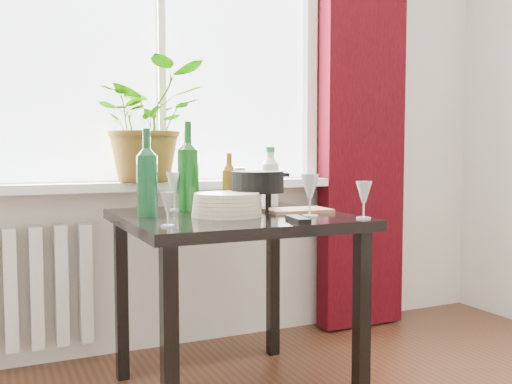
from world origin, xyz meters
name	(u,v)px	position (x,y,z in m)	size (l,w,h in m)	color
window	(159,25)	(0.00, 2.22, 1.60)	(1.72, 0.08, 1.62)	white
windowsill	(165,185)	(0.00, 2.15, 0.82)	(1.72, 0.20, 0.04)	white
curtain	(362,96)	(1.12, 2.12, 1.30)	(0.50, 0.12, 2.56)	#32040A
table	(232,237)	(0.10, 1.55, 0.65)	(0.85, 0.85, 0.74)	black
potted_plant	(148,122)	(-0.09, 2.10, 1.12)	(0.50, 0.44, 0.56)	#20691C
wine_bottle_left	(147,171)	(-0.22, 1.62, 0.91)	(0.08, 0.08, 0.34)	#0D4720
wine_bottle_right	(188,165)	(-0.01, 1.77, 0.93)	(0.09, 0.09, 0.38)	#0D4711
bottle_amber	(229,181)	(0.16, 1.74, 0.86)	(0.06, 0.06, 0.24)	brown
cleaning_bottle	(270,176)	(0.39, 1.80, 0.87)	(0.08, 0.08, 0.27)	silver
wineglass_front_right	(310,195)	(0.33, 1.34, 0.82)	(0.07, 0.07, 0.17)	silver
wineglass_far_right	(364,200)	(0.48, 1.20, 0.81)	(0.06, 0.06, 0.14)	silver
wineglass_back_center	(238,187)	(0.24, 1.82, 0.83)	(0.08, 0.08, 0.18)	silver
wineglass_back_left	(174,191)	(-0.06, 1.79, 0.82)	(0.07, 0.07, 0.16)	silver
wineglass_front_left	(168,209)	(-0.24, 1.28, 0.80)	(0.05, 0.05, 0.12)	silver
plate_stack	(227,205)	(0.05, 1.49, 0.78)	(0.27, 0.27, 0.09)	beige
fondue_pot	(257,192)	(0.22, 1.57, 0.82)	(0.25, 0.22, 0.17)	black
tv_remote	(298,219)	(0.22, 1.23, 0.75)	(0.05, 0.16, 0.02)	black
cutting_board	(297,210)	(0.37, 1.51, 0.75)	(0.26, 0.17, 0.01)	#A26A49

